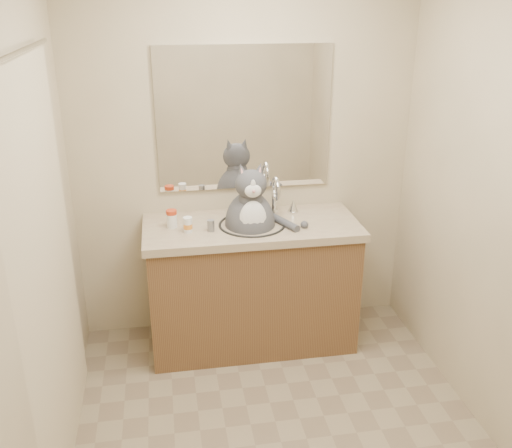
{
  "coord_description": "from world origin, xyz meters",
  "views": [
    {
      "loc": [
        -0.52,
        -2.28,
        2.19
      ],
      "look_at": [
        -0.02,
        0.65,
        0.98
      ],
      "focal_mm": 40.0,
      "sensor_mm": 36.0,
      "label": 1
    }
  ],
  "objects_px": {
    "cat": "(251,219)",
    "grey_canister": "(211,226)",
    "pill_bottle_orange": "(188,225)",
    "pill_bottle_redcap": "(172,219)"
  },
  "relations": [
    {
      "from": "cat",
      "to": "grey_canister",
      "type": "bearing_deg",
      "value": -168.74
    },
    {
      "from": "pill_bottle_orange",
      "to": "grey_canister",
      "type": "bearing_deg",
      "value": -3.59
    },
    {
      "from": "pill_bottle_redcap",
      "to": "pill_bottle_orange",
      "type": "height_order",
      "value": "pill_bottle_redcap"
    },
    {
      "from": "pill_bottle_orange",
      "to": "grey_canister",
      "type": "relative_size",
      "value": 1.33
    },
    {
      "from": "cat",
      "to": "pill_bottle_orange",
      "type": "height_order",
      "value": "cat"
    },
    {
      "from": "pill_bottle_orange",
      "to": "pill_bottle_redcap",
      "type": "bearing_deg",
      "value": 135.58
    },
    {
      "from": "cat",
      "to": "pill_bottle_orange",
      "type": "distance_m",
      "value": 0.39
    },
    {
      "from": "pill_bottle_redcap",
      "to": "grey_canister",
      "type": "bearing_deg",
      "value": -23.35
    },
    {
      "from": "cat",
      "to": "grey_canister",
      "type": "distance_m",
      "value": 0.26
    },
    {
      "from": "cat",
      "to": "pill_bottle_orange",
      "type": "bearing_deg",
      "value": -173.89
    }
  ]
}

